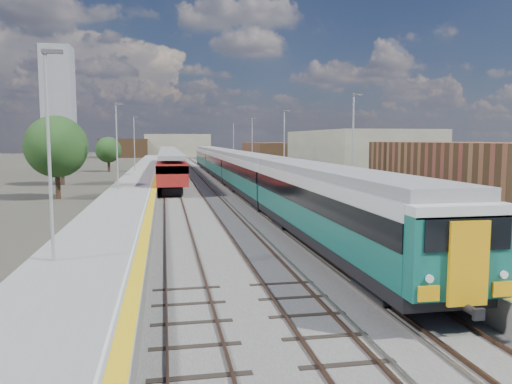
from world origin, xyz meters
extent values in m
plane|color=#47443A|center=(0.00, 50.00, 0.00)|extent=(320.00, 320.00, 0.00)
cube|color=#565451|center=(-2.25, 52.50, 0.03)|extent=(10.50, 155.00, 0.06)
cube|color=#4C3323|center=(0.78, 55.00, 0.11)|extent=(0.07, 160.00, 0.14)
cube|color=#4C3323|center=(2.22, 55.00, 0.11)|extent=(0.07, 160.00, 0.14)
cube|color=#4C3323|center=(-2.72, 55.00, 0.11)|extent=(0.07, 160.00, 0.14)
cube|color=#4C3323|center=(-1.28, 55.00, 0.11)|extent=(0.07, 160.00, 0.14)
cube|color=#4C3323|center=(-6.22, 55.00, 0.11)|extent=(0.07, 160.00, 0.14)
cube|color=#4C3323|center=(-4.78, 55.00, 0.11)|extent=(0.07, 160.00, 0.14)
cube|color=gray|center=(0.45, 55.00, 0.10)|extent=(0.08, 160.00, 0.10)
cube|color=gray|center=(-0.95, 55.00, 0.10)|extent=(0.08, 160.00, 0.10)
cube|color=slate|center=(5.25, 52.50, 0.50)|extent=(4.70, 155.00, 1.00)
cube|color=gray|center=(5.25, 52.50, 1.00)|extent=(4.70, 155.00, 0.03)
cube|color=gold|center=(3.15, 52.50, 1.02)|extent=(0.40, 155.00, 0.01)
cube|color=gray|center=(7.45, 52.50, 1.60)|extent=(0.06, 155.00, 1.20)
cylinder|color=#9EA0A3|center=(6.60, 22.00, 4.77)|extent=(0.12, 0.12, 7.50)
cube|color=#4C4C4F|center=(6.85, 22.00, 8.42)|extent=(0.70, 0.18, 0.14)
cylinder|color=#9EA0A3|center=(6.60, 42.00, 4.77)|extent=(0.12, 0.12, 7.50)
cube|color=#4C4C4F|center=(6.85, 42.00, 8.42)|extent=(0.70, 0.18, 0.14)
cylinder|color=#9EA0A3|center=(6.60, 62.00, 4.77)|extent=(0.12, 0.12, 7.50)
cube|color=#4C4C4F|center=(6.85, 62.00, 8.42)|extent=(0.70, 0.18, 0.14)
cylinder|color=#9EA0A3|center=(6.60, 82.00, 4.77)|extent=(0.12, 0.12, 7.50)
cube|color=#4C4C4F|center=(6.85, 82.00, 8.42)|extent=(0.70, 0.18, 0.14)
cube|color=slate|center=(-9.05, 52.50, 0.50)|extent=(4.30, 155.00, 1.00)
cube|color=gray|center=(-9.05, 52.50, 1.00)|extent=(4.30, 155.00, 0.03)
cube|color=gold|center=(-7.15, 52.50, 1.02)|extent=(0.45, 155.00, 0.01)
cube|color=silver|center=(-7.50, 52.50, 1.03)|extent=(0.08, 155.00, 0.01)
cylinder|color=#9EA0A3|center=(-10.20, 8.00, 4.77)|extent=(0.12, 0.12, 7.50)
cube|color=#4C4C4F|center=(-9.95, 8.00, 8.42)|extent=(0.70, 0.18, 0.14)
cylinder|color=#9EA0A3|center=(-10.20, 34.00, 4.77)|extent=(0.12, 0.12, 7.50)
cube|color=#4C4C4F|center=(-9.95, 34.00, 8.42)|extent=(0.70, 0.18, 0.14)
cylinder|color=#9EA0A3|center=(-10.20, 60.00, 4.77)|extent=(0.12, 0.12, 7.50)
cube|color=#4C4C4F|center=(-9.95, 60.00, 8.42)|extent=(0.70, 0.18, 0.14)
cube|color=brown|center=(14.00, 18.00, 2.60)|extent=(9.00, 16.00, 5.20)
cube|color=gray|center=(16.00, 45.00, 3.20)|extent=(11.00, 22.00, 6.40)
cube|color=brown|center=(13.00, 78.00, 2.40)|extent=(8.00, 18.00, 4.80)
cube|color=gray|center=(-2.00, 150.00, 3.50)|extent=(20.00, 14.00, 7.00)
cube|color=brown|center=(-18.00, 145.00, 2.80)|extent=(14.00, 12.00, 5.60)
cube|color=gray|center=(-45.00, 190.00, 20.00)|extent=(11.00, 11.00, 40.00)
cube|color=black|center=(1.50, 11.83, 0.94)|extent=(2.90, 20.82, 0.49)
cube|color=#105450|center=(1.50, 11.83, 1.79)|extent=(3.01, 20.82, 1.22)
cube|color=black|center=(1.50, 11.83, 2.76)|extent=(3.08, 20.82, 0.83)
cube|color=silver|center=(1.50, 11.83, 3.42)|extent=(3.01, 20.82, 0.51)
cube|color=gray|center=(1.50, 11.83, 3.87)|extent=(2.67, 20.82, 0.43)
cube|color=black|center=(1.50, 33.15, 0.94)|extent=(2.90, 20.82, 0.49)
cube|color=#105450|center=(1.50, 33.15, 1.79)|extent=(3.01, 20.82, 1.22)
cube|color=black|center=(1.50, 33.15, 2.76)|extent=(3.08, 20.82, 0.83)
cube|color=silver|center=(1.50, 33.15, 3.42)|extent=(3.01, 20.82, 0.51)
cube|color=gray|center=(1.50, 33.15, 3.87)|extent=(2.67, 20.82, 0.43)
cube|color=black|center=(1.50, 54.48, 0.94)|extent=(2.90, 20.82, 0.49)
cube|color=#105450|center=(1.50, 54.48, 1.79)|extent=(3.01, 20.82, 1.22)
cube|color=black|center=(1.50, 54.48, 2.76)|extent=(3.08, 20.82, 0.83)
cube|color=silver|center=(1.50, 54.48, 3.42)|extent=(3.01, 20.82, 0.51)
cube|color=gray|center=(1.50, 54.48, 3.87)|extent=(2.67, 20.82, 0.43)
cube|color=black|center=(1.50, 75.80, 0.94)|extent=(2.90, 20.82, 0.49)
cube|color=#105450|center=(1.50, 75.80, 1.79)|extent=(3.01, 20.82, 1.22)
cube|color=black|center=(1.50, 75.80, 2.76)|extent=(3.08, 20.82, 0.83)
cube|color=silver|center=(1.50, 75.80, 3.42)|extent=(3.01, 20.82, 0.51)
cube|color=gray|center=(1.50, 75.80, 3.87)|extent=(2.67, 20.82, 0.43)
cube|color=#105450|center=(1.50, 1.15, 2.30)|extent=(2.99, 0.64, 2.24)
cube|color=black|center=(1.50, 0.82, 2.94)|extent=(2.46, 0.06, 0.85)
cube|color=orange|center=(1.50, 0.76, 2.19)|extent=(1.12, 0.11, 2.24)
cube|color=black|center=(-5.50, 44.50, 0.49)|extent=(1.98, 16.80, 0.69)
cube|color=maroon|center=(-5.50, 44.50, 2.13)|extent=(2.91, 19.76, 2.08)
cube|color=black|center=(-5.50, 44.50, 2.65)|extent=(2.97, 19.76, 0.73)
cube|color=gray|center=(-5.50, 44.50, 3.69)|extent=(2.60, 19.76, 0.42)
cube|color=black|center=(-5.50, 64.77, 0.49)|extent=(1.98, 16.80, 0.69)
cube|color=maroon|center=(-5.50, 64.77, 2.13)|extent=(2.91, 19.76, 2.08)
cube|color=black|center=(-5.50, 64.77, 2.65)|extent=(2.97, 19.76, 0.73)
cube|color=gray|center=(-5.50, 64.77, 3.69)|extent=(2.60, 19.76, 0.42)
cube|color=black|center=(-5.50, 85.03, 0.49)|extent=(1.98, 16.80, 0.69)
cube|color=maroon|center=(-5.50, 85.03, 2.13)|extent=(2.91, 19.76, 2.08)
cube|color=black|center=(-5.50, 85.03, 2.65)|extent=(2.97, 19.76, 0.73)
cube|color=gray|center=(-5.50, 85.03, 3.69)|extent=(2.60, 19.76, 0.42)
cylinder|color=#382619|center=(-15.71, 36.77, 1.32)|extent=(0.44, 0.44, 2.63)
sphere|color=#1D4219|center=(-15.71, 36.77, 4.75)|extent=(5.55, 5.55, 5.55)
cylinder|color=#382619|center=(-18.09, 51.41, 1.36)|extent=(0.44, 0.44, 2.71)
sphere|color=#1D4219|center=(-18.09, 51.41, 4.90)|extent=(5.73, 5.73, 5.73)
cylinder|color=#382619|center=(-15.35, 75.68, 1.02)|extent=(0.44, 0.44, 2.03)
sphere|color=#1D4219|center=(-15.35, 75.68, 3.67)|extent=(4.29, 4.29, 4.29)
cylinder|color=#382619|center=(23.95, 65.07, 1.12)|extent=(0.44, 0.44, 2.24)
sphere|color=#1D4219|center=(23.95, 65.07, 4.05)|extent=(4.73, 4.73, 4.73)
camera|label=1|loc=(-6.20, -10.66, 5.39)|focal=35.00mm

